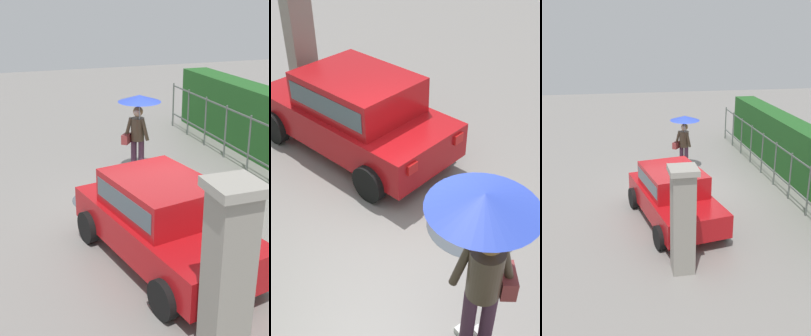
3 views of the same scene
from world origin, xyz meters
The scene contains 6 objects.
ground_plane centered at (0.00, 0.00, 0.00)m, with size 40.00×40.00×0.00m, color gray.
car centered at (2.03, -0.69, 0.80)m, with size 3.95×2.41×1.48m.
pedestrian centered at (-2.02, 0.34, 1.52)m, with size 1.06×1.06×2.05m.
gate_pillar centered at (4.45, -0.88, 1.24)m, with size 0.60×0.60×2.42m.
fence_section centered at (-0.57, 3.05, 0.83)m, with size 10.73×0.05×1.50m.
puddle_near centered at (-0.71, -0.97, 0.00)m, with size 1.39×1.39×0.00m, color #4C545B.
Camera 1 is at (8.45, -3.47, 4.32)m, focal length 49.27 mm.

